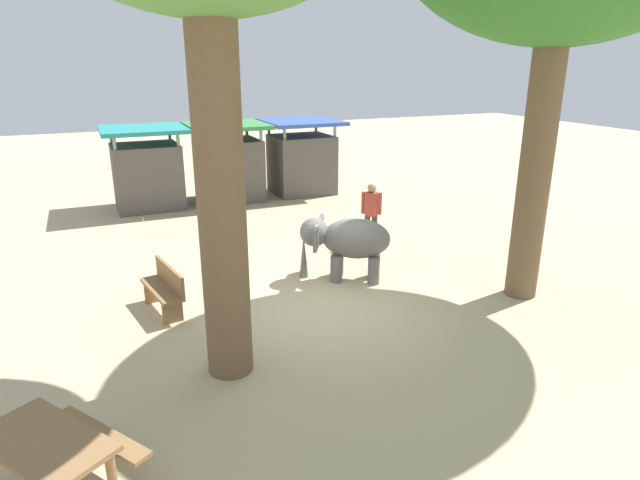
{
  "coord_description": "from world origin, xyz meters",
  "views": [
    {
      "loc": [
        -3.79,
        -8.63,
        4.48
      ],
      "look_at": [
        0.6,
        1.47,
        0.8
      ],
      "focal_mm": 30.34,
      "sensor_mm": 36.0,
      "label": 1
    }
  ],
  "objects_px": {
    "elephant": "(346,241)",
    "market_stall_green": "(229,166)",
    "wooden_bench": "(165,288)",
    "market_stall_blue": "(302,160)",
    "market_stall_teal": "(147,172)",
    "picnic_table_near": "(46,455)",
    "person_handler": "(371,210)"
  },
  "relations": [
    {
      "from": "picnic_table_near",
      "to": "market_stall_green",
      "type": "xyz_separation_m",
      "value": [
        5.06,
        12.12,
        0.55
      ]
    },
    {
      "from": "picnic_table_near",
      "to": "market_stall_teal",
      "type": "bearing_deg",
      "value": 135.1
    },
    {
      "from": "elephant",
      "to": "market_stall_green",
      "type": "xyz_separation_m",
      "value": [
        -0.52,
        7.81,
        0.28
      ]
    },
    {
      "from": "elephant",
      "to": "wooden_bench",
      "type": "bearing_deg",
      "value": 31.43
    },
    {
      "from": "wooden_bench",
      "to": "market_stall_blue",
      "type": "bearing_deg",
      "value": -46.95
    },
    {
      "from": "elephant",
      "to": "wooden_bench",
      "type": "height_order",
      "value": "elephant"
    },
    {
      "from": "picnic_table_near",
      "to": "market_stall_teal",
      "type": "xyz_separation_m",
      "value": [
        2.46,
        12.12,
        0.55
      ]
    },
    {
      "from": "market_stall_teal",
      "to": "market_stall_blue",
      "type": "height_order",
      "value": "same"
    },
    {
      "from": "person_handler",
      "to": "picnic_table_near",
      "type": "height_order",
      "value": "person_handler"
    },
    {
      "from": "wooden_bench",
      "to": "picnic_table_near",
      "type": "height_order",
      "value": "wooden_bench"
    },
    {
      "from": "elephant",
      "to": "picnic_table_near",
      "type": "relative_size",
      "value": 0.91
    },
    {
      "from": "person_handler",
      "to": "market_stall_green",
      "type": "distance_m",
      "value": 6.47
    },
    {
      "from": "picnic_table_near",
      "to": "wooden_bench",
      "type": "bearing_deg",
      "value": 123.54
    },
    {
      "from": "market_stall_teal",
      "to": "person_handler",
      "type": "bearing_deg",
      "value": -53.11
    },
    {
      "from": "picnic_table_near",
      "to": "market_stall_green",
      "type": "bearing_deg",
      "value": 123.92
    },
    {
      "from": "market_stall_green",
      "to": "wooden_bench",
      "type": "bearing_deg",
      "value": -112.46
    },
    {
      "from": "elephant",
      "to": "market_stall_green",
      "type": "relative_size",
      "value": 0.74
    },
    {
      "from": "person_handler",
      "to": "wooden_bench",
      "type": "distance_m",
      "value": 5.57
    },
    {
      "from": "wooden_bench",
      "to": "picnic_table_near",
      "type": "xyz_separation_m",
      "value": [
        -1.8,
        -4.24,
        0.12
      ]
    },
    {
      "from": "market_stall_green",
      "to": "market_stall_blue",
      "type": "relative_size",
      "value": 1.0
    },
    {
      "from": "elephant",
      "to": "market_stall_green",
      "type": "bearing_deg",
      "value": -55.94
    },
    {
      "from": "person_handler",
      "to": "market_stall_green",
      "type": "bearing_deg",
      "value": -124.92
    },
    {
      "from": "market_stall_blue",
      "to": "wooden_bench",
      "type": "bearing_deg",
      "value": -126.62
    },
    {
      "from": "market_stall_green",
      "to": "market_stall_teal",
      "type": "bearing_deg",
      "value": 180.0
    },
    {
      "from": "market_stall_green",
      "to": "market_stall_blue",
      "type": "bearing_deg",
      "value": 0.0
    },
    {
      "from": "elephant",
      "to": "person_handler",
      "type": "relative_size",
      "value": 1.16
    },
    {
      "from": "person_handler",
      "to": "market_stall_blue",
      "type": "height_order",
      "value": "market_stall_blue"
    },
    {
      "from": "market_stall_teal",
      "to": "market_stall_blue",
      "type": "bearing_deg",
      "value": 0.0
    },
    {
      "from": "picnic_table_near",
      "to": "market_stall_green",
      "type": "relative_size",
      "value": 0.82
    },
    {
      "from": "picnic_table_near",
      "to": "market_stall_teal",
      "type": "relative_size",
      "value": 0.82
    },
    {
      "from": "elephant",
      "to": "person_handler",
      "type": "distance_m",
      "value": 2.24
    },
    {
      "from": "wooden_bench",
      "to": "market_stall_teal",
      "type": "distance_m",
      "value": 7.94
    }
  ]
}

